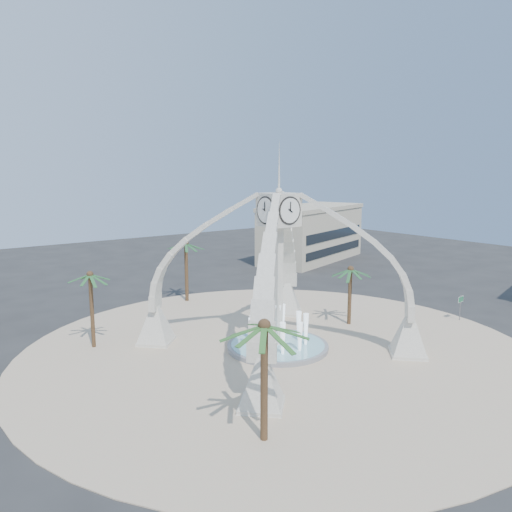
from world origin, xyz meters
TOP-DOWN VIEW (x-y plane):
  - ground at (0.00, 0.00)m, footprint 140.00×140.00m
  - plaza at (0.00, 0.00)m, footprint 40.00×40.00m
  - clock_tower at (-0.00, -0.00)m, footprint 17.94×17.94m
  - fountain at (0.00, 0.00)m, footprint 8.00×8.00m
  - building_ne at (30.00, 28.00)m, footprint 21.87×14.17m
  - palm_east at (9.36, 1.06)m, footprint 4.81×4.81m
  - palm_west at (-11.50, 9.15)m, footprint 4.33×4.33m
  - palm_north at (1.56, 17.37)m, footprint 4.34×4.34m
  - palm_south at (-9.22, -10.07)m, footprint 4.65×4.65m
  - street_sign at (18.50, -4.47)m, footprint 0.91×0.09m

SIDE VIEW (x-z plane):
  - ground at x=0.00m, z-range 0.00..0.00m
  - plaza at x=0.00m, z-range 0.00..0.06m
  - fountain at x=0.00m, z-range -1.52..2.10m
  - street_sign at x=18.50m, z-range 0.53..3.02m
  - building_ne at x=30.00m, z-range 0.01..8.61m
  - palm_east at x=9.36m, z-range 2.18..8.06m
  - palm_west at x=-11.50m, z-range 2.55..9.15m
  - palm_south at x=-9.22m, z-range 2.64..9.69m
  - palm_north at x=1.56m, z-range 2.69..9.76m
  - clock_tower at x=0.00m, z-range -1.66..14.64m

